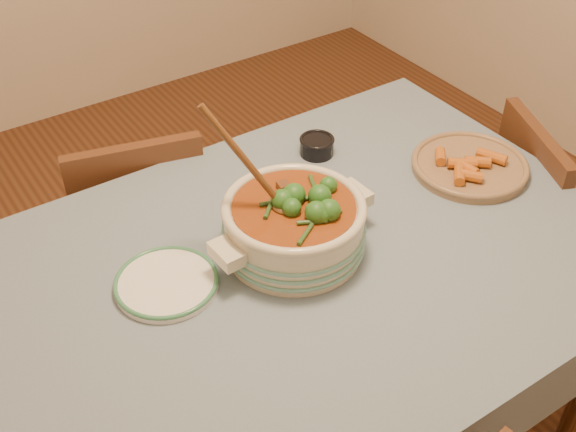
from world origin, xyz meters
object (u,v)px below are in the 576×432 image
object	(u,v)px
dining_table	(280,299)
condiment_bowl	(317,145)
white_plate	(166,283)
chair_right	(545,225)
fried_plate	(470,164)
chair_far	(141,226)
stew_casserole	(294,222)

from	to	relation	value
dining_table	condiment_bowl	bearing A→B (deg)	44.49
dining_table	white_plate	bearing A→B (deg)	157.72
chair_right	fried_plate	bearing A→B (deg)	101.09
condiment_bowl	fried_plate	xyz separation A→B (m)	(0.29, -0.29, -0.01)
white_plate	condiment_bowl	size ratio (longest dim) A/B	2.83
chair_right	white_plate	bearing A→B (deg)	107.55
chair_far	stew_casserole	bearing A→B (deg)	117.07
dining_table	fried_plate	size ratio (longest dim) A/B	4.24
chair_far	chair_right	xyz separation A→B (m)	(1.04, -0.69, -0.00)
white_plate	dining_table	bearing A→B (deg)	-22.28
stew_casserole	chair_right	distance (m)	0.97
stew_casserole	fried_plate	bearing A→B (deg)	0.14
dining_table	chair_far	bearing A→B (deg)	96.53
stew_casserole	chair_far	world-z (taller)	stew_casserole
stew_casserole	chair_right	xyz separation A→B (m)	(0.90, -0.07, -0.38)
stew_casserole	white_plate	size ratio (longest dim) A/B	1.51
chair_right	dining_table	bearing A→B (deg)	111.87
condiment_bowl	fried_plate	bearing A→B (deg)	-44.98
condiment_bowl	fried_plate	size ratio (longest dim) A/B	0.25
dining_table	white_plate	distance (m)	0.28
condiment_bowl	chair_right	size ratio (longest dim) A/B	0.12
dining_table	stew_casserole	distance (m)	0.19
stew_casserole	chair_far	bearing A→B (deg)	102.81
white_plate	fried_plate	xyz separation A→B (m)	(0.88, -0.05, 0.01)
chair_far	white_plate	bearing A→B (deg)	88.53
stew_casserole	white_plate	world-z (taller)	stew_casserole
chair_right	stew_casserole	bearing A→B (deg)	109.02
condiment_bowl	fried_plate	world-z (taller)	same
dining_table	chair_far	distance (m)	0.70
fried_plate	chair_right	distance (m)	0.46
condiment_bowl	chair_right	world-z (taller)	chair_right
fried_plate	chair_far	xyz separation A→B (m)	(-0.72, 0.62, -0.31)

